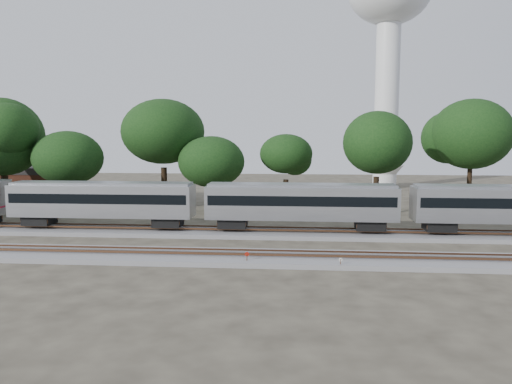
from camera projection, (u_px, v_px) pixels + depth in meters
The scene contains 16 objects.
ground at pixel (205, 248), 44.00m from camera, with size 160.00×160.00×0.00m, color #383328.
track_far at pixel (216, 232), 49.91m from camera, with size 160.00×5.00×0.73m.
track_near at pixel (196, 257), 40.01m from camera, with size 160.00×5.00×0.73m.
train at pixel (302, 202), 48.84m from camera, with size 96.58×3.34×4.92m.
switch_stand_red at pixel (247, 257), 38.01m from camera, with size 0.33×0.12×1.06m.
switch_stand_white at pixel (341, 262), 36.88m from camera, with size 0.28×0.11×0.89m.
switch_lever at pixel (297, 265), 37.78m from camera, with size 0.50×0.30×0.30m, color #512D19.
water_tower at pixel (389, 14), 88.11m from camera, with size 15.07×15.07×41.72m.
brick_building at pixel (34, 184), 73.67m from camera, with size 11.21×8.26×5.16m.
tree_1 at pixel (2, 137), 62.22m from camera, with size 9.74×9.74×13.73m.
tree_2 at pixel (68, 158), 61.14m from camera, with size 7.14×7.14×10.07m.
tree_3 at pixel (163, 132), 65.43m from camera, with size 10.41×10.41×14.67m.
tree_4 at pixel (211, 162), 62.49m from camera, with size 6.59×6.59×9.29m.
tree_5 at pixel (286, 154), 65.32m from camera, with size 7.46×7.46×10.52m.
tree_6 at pixel (377, 143), 59.73m from camera, with size 9.07×9.07×12.78m.
tree_7 at pixel (472, 134), 65.97m from camera, with size 10.08×10.08×14.21m.
Camera 1 is at (8.01, -42.60, 10.08)m, focal length 35.00 mm.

